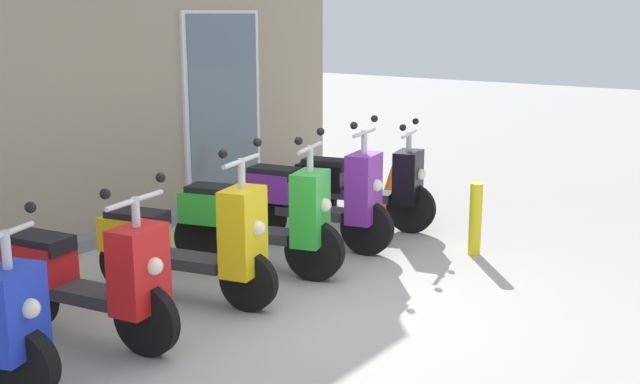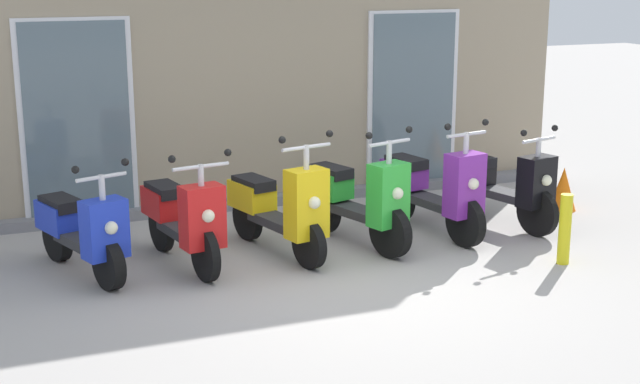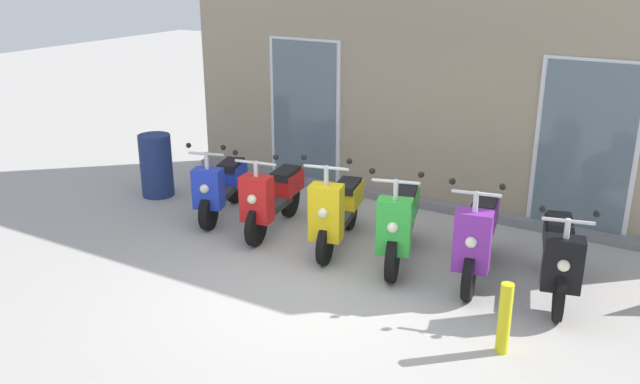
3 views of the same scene
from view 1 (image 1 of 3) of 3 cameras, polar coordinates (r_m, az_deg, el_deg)
name	(u,v)px [view 1 (image 1 of 3)]	position (r m, az deg, el deg)	size (l,w,h in m)	color
ground_plane	(324,314)	(6.06, 0.33, -8.95)	(40.00, 40.00, 0.00)	#A8A39E
storefront_facade	(57,42)	(7.86, -18.81, 10.41)	(8.22, 0.50, 4.13)	gray
scooter_red	(86,275)	(5.64, -16.88, -5.90)	(0.65, 1.57, 1.21)	black
scooter_yellow	(189,242)	(6.24, -9.63, -3.67)	(0.74, 1.60, 1.32)	black
scooter_green	(260,220)	(6.82, -4.44, -2.04)	(0.77, 1.58, 1.30)	black
scooter_purple	(317,198)	(7.56, -0.25, -0.42)	(0.67, 1.66, 1.32)	black
scooter_black	(363,184)	(8.29, 3.16, 0.60)	(0.72, 1.60, 1.19)	black
curb_bollard	(475,219)	(7.52, 11.38, -1.98)	(0.12, 0.12, 0.70)	yellow
traffic_cone	(392,184)	(9.33, 5.34, 0.57)	(0.32, 0.32, 0.52)	orange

